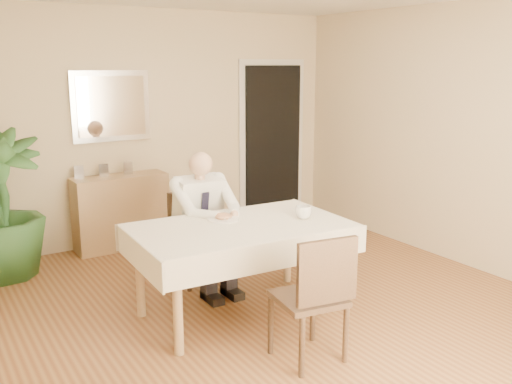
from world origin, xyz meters
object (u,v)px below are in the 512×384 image
dining_table (240,235)px  potted_palm (0,205)px  chair_far (194,232)px  sideboard (121,212)px  coffee_mug (303,212)px  chair_near (316,292)px  seated_man (207,215)px

dining_table → potted_palm: potted_palm is taller
chair_far → sideboard: (-0.26, 1.29, -0.06)m
chair_far → sideboard: size_ratio=0.83×
chair_far → coffee_mug: coffee_mug is taller
chair_near → potted_palm: bearing=126.2°
seated_man → sideboard: 1.62m
coffee_mug → potted_palm: 2.87m
chair_far → potted_palm: (-1.51, 1.01, 0.24)m
chair_near → sideboard: size_ratio=0.90×
chair_near → potted_palm: 3.24m
chair_far → potted_palm: potted_palm is taller
chair_near → coffee_mug: bearing=66.8°
chair_far → coffee_mug: bearing=-56.0°
chair_far → chair_near: size_ratio=0.92×
seated_man → dining_table: bearing=-90.0°
chair_near → coffee_mug: chair_near is taller
dining_table → chair_near: (0.03, -0.96, -0.15)m
chair_far → coffee_mug: 1.18m
seated_man → chair_far: bearing=90.0°
potted_palm → sideboard: bearing=12.5°
chair_far → sideboard: bearing=107.2°
seated_man → sideboard: seated_man is taller
chair_far → potted_palm: 1.83m
seated_man → potted_palm: bearing=139.4°
coffee_mug → chair_near: bearing=-121.2°
dining_table → chair_far: 0.90m
chair_far → seated_man: (0.00, -0.28, 0.22)m
seated_man → potted_palm: potted_palm is taller
chair_far → seated_man: size_ratio=0.67×
chair_far → chair_near: bearing=-83.6°
sideboard → potted_palm: 1.31m
dining_table → chair_far: chair_far is taller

